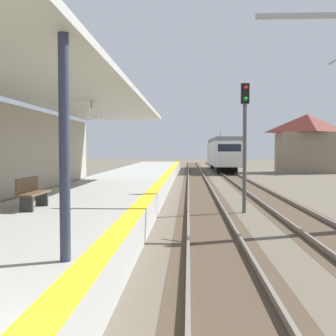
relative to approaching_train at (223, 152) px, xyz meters
The scene contains 8 objects.
station_platform 35.17m from the approaching_train, 102.84° to the right, with size 5.00×80.00×0.91m.
station_building_with_canopy 40.45m from the approaching_train, 103.73° to the right, with size 4.85×24.00×4.43m.
track_pair_nearest_platform 30.51m from the approaching_train, 96.42° to the right, with size 2.34×120.00×0.16m.
track_pair_middle 30.32m from the approaching_train, 90.01° to the right, with size 2.34×120.00×0.16m.
approaching_train is the anchor object (origin of this frame).
rail_signal_post 34.76m from the approaching_train, 93.07° to the right, with size 0.32×0.34×5.20m.
platform_bench 41.26m from the approaching_train, 101.89° to the right, with size 0.45×1.60×0.88m.
distant_trackside_house 9.89m from the approaching_train, 26.36° to the right, with size 6.60×5.28×6.40m.
Camera 1 is at (1.18, -1.91, 2.57)m, focal length 46.05 mm.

